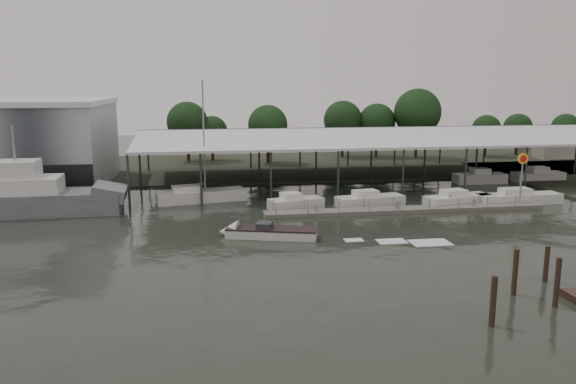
{
  "coord_description": "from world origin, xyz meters",
  "views": [
    {
      "loc": [
        -4.81,
        -41.07,
        12.35
      ],
      "look_at": [
        3.15,
        9.13,
        2.5
      ],
      "focal_mm": 35.0,
      "sensor_mm": 36.0,
      "label": 1
    }
  ],
  "objects": [
    {
      "name": "ground",
      "position": [
        0.0,
        0.0,
        0.0
      ],
      "size": [
        200.0,
        200.0,
        0.0
      ],
      "primitive_type": "plane",
      "color": "#232820",
      "rests_on": "ground"
    },
    {
      "name": "land_strip_far",
      "position": [
        0.0,
        42.0,
        0.1
      ],
      "size": [
        140.0,
        30.0,
        0.3
      ],
      "color": "#32382A",
      "rests_on": "ground"
    },
    {
      "name": "storage_warehouse",
      "position": [
        -28.0,
        29.94,
        5.29
      ],
      "size": [
        24.5,
        20.5,
        10.5
      ],
      "color": "#9CA1A7",
      "rests_on": "ground"
    },
    {
      "name": "covered_boat_shed",
      "position": [
        17.0,
        28.0,
        6.13
      ],
      "size": [
        58.24,
        24.0,
        6.96
      ],
      "color": "white",
      "rests_on": "ground"
    },
    {
      "name": "floating_dock",
      "position": [
        15.0,
        10.0,
        0.2
      ],
      "size": [
        28.0,
        2.0,
        1.4
      ],
      "color": "slate",
      "rests_on": "ground"
    },
    {
      "name": "shell_fuel_sign",
      "position": [
        27.0,
        9.99,
        3.93
      ],
      "size": [
        1.1,
        0.18,
        5.55
      ],
      "color": "gray",
      "rests_on": "ground"
    },
    {
      "name": "grey_trawler",
      "position": [
        -20.93,
        14.82,
        1.58
      ],
      "size": [
        17.6,
        5.39,
        8.84
      ],
      "rotation": [
        0.0,
        0.0,
        0.03
      ],
      "color": "slate",
      "rests_on": "ground"
    },
    {
      "name": "white_sailboat",
      "position": [
        -4.95,
        18.1,
        0.65
      ],
      "size": [
        9.65,
        4.36,
        12.93
      ],
      "rotation": [
        0.0,
        0.0,
        0.2
      ],
      "color": "silver",
      "rests_on": "ground"
    },
    {
      "name": "speedboat_underway",
      "position": [
        0.15,
        2.98,
        0.39
      ],
      "size": [
        18.61,
        6.96,
        2.0
      ],
      "rotation": [
        0.0,
        0.0,
        2.86
      ],
      "color": "silver",
      "rests_on": "ground"
    },
    {
      "name": "moored_cruiser_0",
      "position": [
        4.49,
        13.04,
        0.61
      ],
      "size": [
        5.78,
        3.47,
        1.7
      ],
      "rotation": [
        0.0,
        0.0,
        0.25
      ],
      "color": "silver",
      "rests_on": "ground"
    },
    {
      "name": "moored_cruiser_1",
      "position": [
        12.22,
        13.13,
        0.61
      ],
      "size": [
        7.29,
        3.3,
        1.7
      ],
      "rotation": [
        0.0,
        0.0,
        0.16
      ],
      "color": "silver",
      "rests_on": "ground"
    },
    {
      "name": "moored_cruiser_2",
      "position": [
        21.28,
        12.05,
        0.61
      ],
      "size": [
        7.47,
        3.69,
        1.7
      ],
      "rotation": [
        0.0,
        0.0,
        0.22
      ],
      "color": "silver",
      "rests_on": "ground"
    },
    {
      "name": "moored_cruiser_3",
      "position": [
        27.96,
        11.81,
        0.61
      ],
      "size": [
        8.92,
        2.39,
        1.7
      ],
      "rotation": [
        0.0,
        0.0,
        0.02
      ],
      "color": "silver",
      "rests_on": "ground"
    },
    {
      "name": "mooring_pilings",
      "position": [
        13.61,
        -14.95,
        1.03
      ],
      "size": [
        7.07,
        9.58,
        3.47
      ],
      "color": "#36271B",
      "rests_on": "ground"
    },
    {
      "name": "horizon_tree_line",
      "position": [
        21.58,
        48.05,
        6.25
      ],
      "size": [
        70.93,
        11.71,
        11.57
      ],
      "color": "black",
      "rests_on": "ground"
    }
  ]
}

